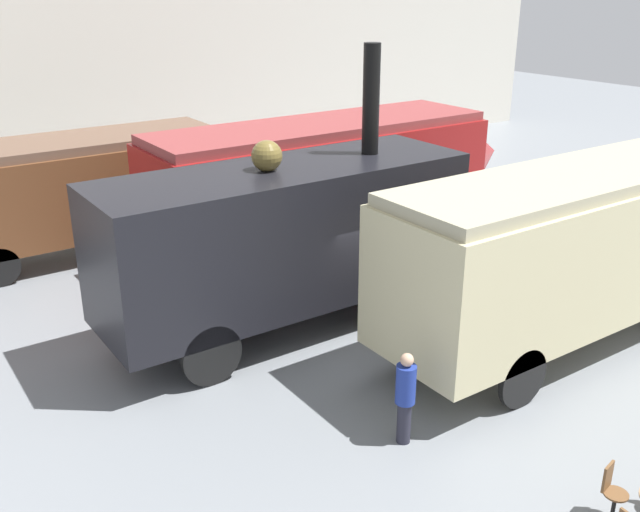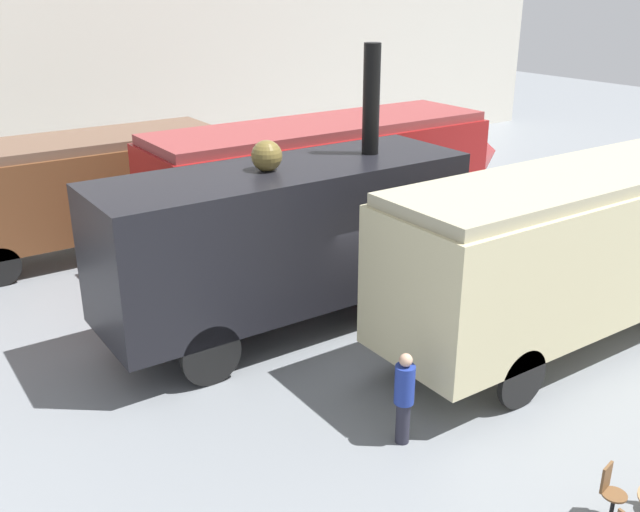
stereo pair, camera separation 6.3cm
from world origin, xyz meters
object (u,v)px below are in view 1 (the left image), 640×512
(steam_locomotive, at_px, (286,233))
(streamlined_locomotive, at_px, (346,175))
(passenger_coach_vintage, at_px, (570,244))
(visitor_person, at_px, (405,395))
(passenger_coach_wooden, at_px, (75,186))

(steam_locomotive, bearing_deg, streamlined_locomotive, 39.11)
(passenger_coach_vintage, distance_m, visitor_person, 5.42)
(passenger_coach_wooden, xyz_separation_m, steam_locomotive, (2.31, -7.43, 0.30))
(streamlined_locomotive, bearing_deg, visitor_person, -120.33)
(streamlined_locomotive, relative_size, visitor_person, 6.94)
(steam_locomotive, bearing_deg, visitor_person, -97.78)
(steam_locomotive, height_order, visitor_person, steam_locomotive)
(passenger_coach_wooden, xyz_separation_m, passenger_coach_vintage, (6.85, -11.29, 0.28))
(passenger_coach_wooden, height_order, visitor_person, passenger_coach_wooden)
(streamlined_locomotive, height_order, steam_locomotive, steam_locomotive)
(streamlined_locomotive, relative_size, passenger_coach_vintage, 1.30)
(passenger_coach_wooden, bearing_deg, visitor_person, -82.20)
(streamlined_locomotive, xyz_separation_m, visitor_person, (-4.69, -8.02, -1.32))
(passenger_coach_wooden, xyz_separation_m, visitor_person, (1.67, -12.16, -1.05))
(visitor_person, bearing_deg, steam_locomotive, 82.22)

